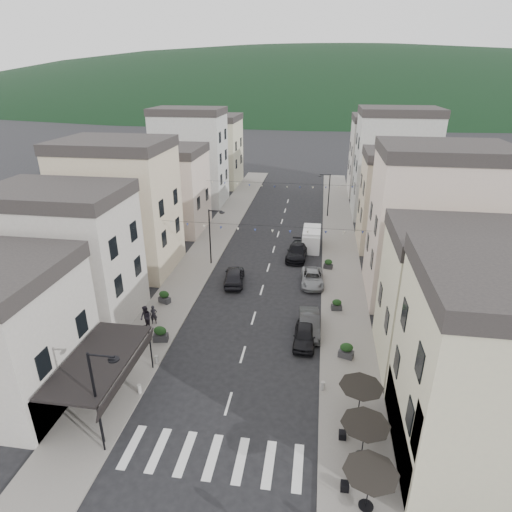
{
  "coord_description": "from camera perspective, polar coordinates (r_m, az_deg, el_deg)",
  "views": [
    {
      "loc": [
        4.72,
        -13.97,
        18.74
      ],
      "look_at": [
        -0.52,
        20.82,
        3.5
      ],
      "focal_mm": 30.0,
      "sensor_mm": 36.0,
      "label": 1
    }
  ],
  "objects": [
    {
      "name": "delivery_van",
      "position": [
        49.44,
        7.41,
        2.4
      ],
      "size": [
        2.0,
        4.99,
        2.39
      ],
      "rotation": [
        0.0,
        0.0,
        -0.01
      ],
      "color": "white",
      "rests_on": "ground"
    },
    {
      "name": "parked_car_e",
      "position": [
        40.89,
        -2.92,
        -2.69
      ],
      "size": [
        2.36,
        4.69,
        1.53
      ],
      "primitive_type": "imported",
      "rotation": [
        0.0,
        0.0,
        3.27
      ],
      "color": "black",
      "rests_on": "ground"
    },
    {
      "name": "streetlamp_right_far",
      "position": [
        59.9,
        9.45,
        8.56
      ],
      "size": [
        1.7,
        0.56,
        6.0
      ],
      "color": "black",
      "rests_on": "ground"
    },
    {
      "name": "planter_rb",
      "position": [
        36.98,
        10.71,
        -6.4
      ],
      "size": [
        0.94,
        0.59,
        0.99
      ],
      "rotation": [
        0.0,
        0.0,
        0.12
      ],
      "color": "#2C2C2E",
      "rests_on": "sidewalk_right"
    },
    {
      "name": "planter_rc",
      "position": [
        44.35,
        9.62,
        -1.06
      ],
      "size": [
        0.99,
        0.7,
        1.01
      ],
      "rotation": [
        0.0,
        0.0,
        -0.25
      ],
      "color": "#28282A",
      "rests_on": "sidewalk_right"
    },
    {
      "name": "planter_ra",
      "position": [
        31.44,
        11.95,
        -12.22
      ],
      "size": [
        1.16,
        0.87,
        1.16
      ],
      "rotation": [
        0.0,
        0.0,
        -0.33
      ],
      "color": "#303032",
      "rests_on": "sidewalk_right"
    },
    {
      "name": "parked_car_a",
      "position": [
        32.55,
        6.49,
        -10.46
      ],
      "size": [
        1.64,
        3.98,
        1.35
      ],
      "primitive_type": "imported",
      "rotation": [
        0.0,
        0.0,
        -0.01
      ],
      "color": "black",
      "rests_on": "ground"
    },
    {
      "name": "cafe_terrace",
      "position": [
        23.63,
        14.32,
        -21.38
      ],
      "size": [
        2.5,
        8.1,
        2.53
      ],
      "color": "black",
      "rests_on": "ground"
    },
    {
      "name": "bollards",
      "position": [
        27.15,
        -3.95,
        -19.08
      ],
      "size": [
        11.66,
        10.26,
        0.6
      ],
      "color": "gray",
      "rests_on": "ground"
    },
    {
      "name": "sidewalk_right",
      "position": [
        49.7,
        11.13,
        0.88
      ],
      "size": [
        4.0,
        76.0,
        0.12
      ],
      "primitive_type": "cube",
      "color": "slate",
      "rests_on": "ground"
    },
    {
      "name": "hill_backdrop",
      "position": [
        314.57,
        8.18,
        19.78
      ],
      "size": [
        640.0,
        360.0,
        70.0
      ],
      "primitive_type": "ellipsoid",
      "color": "black",
      "rests_on": "ground"
    },
    {
      "name": "buildings_row_left",
      "position": [
        56.61,
        -11.7,
        10.06
      ],
      "size": [
        10.2,
        54.16,
        14.0
      ],
      "color": "#A9A39B",
      "rests_on": "ground"
    },
    {
      "name": "parked_car_d",
      "position": [
        46.67,
        5.54,
        0.63
      ],
      "size": [
        2.47,
        5.28,
        1.49
      ],
      "primitive_type": "imported",
      "rotation": [
        0.0,
        0.0,
        -0.07
      ],
      "color": "black",
      "rests_on": "ground"
    },
    {
      "name": "streetlamp_left_near",
      "position": [
        24.34,
        -20.17,
        -16.46
      ],
      "size": [
        1.7,
        0.56,
        6.0
      ],
      "color": "black",
      "rests_on": "ground"
    },
    {
      "name": "pedestrian_a",
      "position": [
        35.31,
        -13.49,
        -7.62
      ],
      "size": [
        0.67,
        0.54,
        1.58
      ],
      "primitive_type": "imported",
      "rotation": [
        0.0,
        0.0,
        0.32
      ],
      "color": "black",
      "rests_on": "sidewalk_left"
    },
    {
      "name": "planter_lb",
      "position": [
        38.25,
        -12.13,
        -5.35
      ],
      "size": [
        1.14,
        0.88,
        1.12
      ],
      "rotation": [
        0.0,
        0.0,
        -0.38
      ],
      "color": "#2F2F31",
      "rests_on": "sidewalk_left"
    },
    {
      "name": "boutique_awning",
      "position": [
        27.34,
        -19.78,
        -13.05
      ],
      "size": [
        3.77,
        7.5,
        3.28
      ],
      "color": "black",
      "rests_on": "ground"
    },
    {
      "name": "ground",
      "position": [
        23.85,
        -7.1,
        -28.62
      ],
      "size": [
        700.0,
        700.0,
        0.0
      ],
      "primitive_type": "plane",
      "color": "black",
      "rests_on": "ground"
    },
    {
      "name": "bunting_far",
      "position": [
        53.8,
        3.32,
        9.3
      ],
      "size": [
        19.0,
        0.28,
        0.62
      ],
      "color": "black",
      "rests_on": "ground"
    },
    {
      "name": "bunting_near",
      "position": [
        38.57,
        1.03,
        3.58
      ],
      "size": [
        19.0,
        0.28,
        0.62
      ],
      "color": "black",
      "rests_on": "ground"
    },
    {
      "name": "planter_la",
      "position": [
        33.2,
        -12.63,
        -10.1
      ],
      "size": [
        1.18,
        0.79,
        1.23
      ],
      "rotation": [
        0.0,
        0.0,
        0.18
      ],
      "color": "#2C2C2E",
      "rests_on": "sidewalk_left"
    },
    {
      "name": "sidewalk_left",
      "position": [
        51.11,
        -5.89,
        1.85
      ],
      "size": [
        4.0,
        76.0,
        0.12
      ],
      "primitive_type": "cube",
      "color": "slate",
      "rests_on": "ground"
    },
    {
      "name": "buildings_row_right",
      "position": [
        52.98,
        19.17,
        8.57
      ],
      "size": [
        10.2,
        54.16,
        14.5
      ],
      "color": "beige",
      "rests_on": "ground"
    },
    {
      "name": "parked_car_b",
      "position": [
        33.84,
        7.13,
        -8.94
      ],
      "size": [
        1.83,
        4.51,
        1.45
      ],
      "primitive_type": "imported",
      "rotation": [
        0.0,
        0.0,
        0.07
      ],
      "color": "#2D2D2F",
      "rests_on": "ground"
    },
    {
      "name": "streetlamp_left_far",
      "position": [
        43.99,
        -5.84,
        3.3
      ],
      "size": [
        1.7,
        0.56,
        6.0
      ],
      "color": "black",
      "rests_on": "ground"
    },
    {
      "name": "parked_car_c",
      "position": [
        41.12,
        7.53,
        -2.93
      ],
      "size": [
        2.33,
        4.64,
        1.26
      ],
      "primitive_type": "imported",
      "rotation": [
        0.0,
        0.0,
        0.05
      ],
      "color": "gray",
      "rests_on": "ground"
    },
    {
      "name": "pedestrian_b",
      "position": [
        34.69,
        -14.48,
        -7.97
      ],
      "size": [
        1.21,
        1.17,
        1.96
      ],
      "primitive_type": "imported",
      "rotation": [
        0.0,
        0.0,
        -0.66
      ],
      "color": "black",
      "rests_on": "sidewalk_left"
    }
  ]
}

